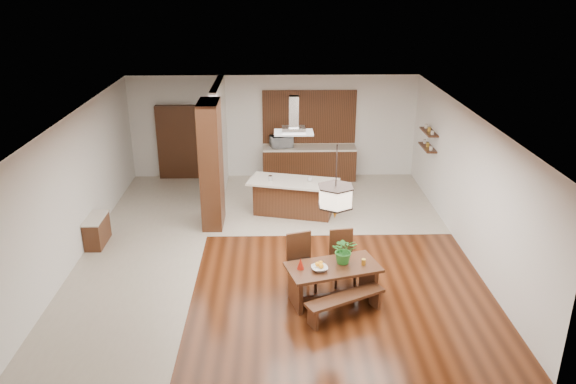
{
  "coord_description": "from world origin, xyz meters",
  "views": [
    {
      "loc": [
        0.03,
        -10.82,
        5.49
      ],
      "look_at": [
        0.3,
        0.0,
        1.25
      ],
      "focal_mm": 35.0,
      "sensor_mm": 36.0,
      "label": 1
    }
  ],
  "objects_px": {
    "dining_table": "(333,275)",
    "dining_chair_right": "(343,258)",
    "microwave": "(281,141)",
    "dining_chair_left": "(302,264)",
    "pendant_lantern": "(336,182)",
    "island_cup": "(310,179)",
    "range_hood": "(294,115)",
    "fruit_bowl": "(319,268)",
    "dining_bench": "(345,306)",
    "foliage_plant": "(344,250)",
    "hallway_console": "(97,231)",
    "kitchen_island": "(293,197)"
  },
  "relations": [
    {
      "from": "dining_chair_right",
      "to": "pendant_lantern",
      "type": "relative_size",
      "value": 0.78
    },
    {
      "from": "hallway_console",
      "to": "kitchen_island",
      "type": "xyz_separation_m",
      "value": [
        4.28,
        1.52,
        0.13
      ]
    },
    {
      "from": "hallway_console",
      "to": "range_hood",
      "type": "xyz_separation_m",
      "value": [
        4.28,
        1.52,
        2.15
      ]
    },
    {
      "from": "hallway_console",
      "to": "dining_table",
      "type": "distance_m",
      "value": 5.39
    },
    {
      "from": "microwave",
      "to": "hallway_console",
      "type": "bearing_deg",
      "value": -153.35
    },
    {
      "from": "microwave",
      "to": "dining_chair_left",
      "type": "bearing_deg",
      "value": -105.42
    },
    {
      "from": "dining_chair_left",
      "to": "pendant_lantern",
      "type": "distance_m",
      "value": 1.83
    },
    {
      "from": "dining_chair_right",
      "to": "foliage_plant",
      "type": "relative_size",
      "value": 2.06
    },
    {
      "from": "dining_table",
      "to": "fruit_bowl",
      "type": "bearing_deg",
      "value": -151.18
    },
    {
      "from": "hallway_console",
      "to": "range_hood",
      "type": "relative_size",
      "value": 0.98
    },
    {
      "from": "kitchen_island",
      "to": "dining_chair_left",
      "type": "bearing_deg",
      "value": -74.64
    },
    {
      "from": "dining_table",
      "to": "range_hood",
      "type": "height_order",
      "value": "range_hood"
    },
    {
      "from": "fruit_bowl",
      "to": "microwave",
      "type": "xyz_separation_m",
      "value": [
        -0.58,
        6.49,
        0.4
      ]
    },
    {
      "from": "dining_bench",
      "to": "kitchen_island",
      "type": "distance_m",
      "value": 4.47
    },
    {
      "from": "fruit_bowl",
      "to": "pendant_lantern",
      "type": "bearing_deg",
      "value": 28.82
    },
    {
      "from": "pendant_lantern",
      "to": "foliage_plant",
      "type": "xyz_separation_m",
      "value": [
        0.2,
        0.12,
        -1.32
      ]
    },
    {
      "from": "dining_table",
      "to": "dining_chair_left",
      "type": "xyz_separation_m",
      "value": [
        -0.52,
        0.37,
        0.04
      ]
    },
    {
      "from": "island_cup",
      "to": "pendant_lantern",
      "type": "bearing_deg",
      "value": -87.15
    },
    {
      "from": "hallway_console",
      "to": "dining_bench",
      "type": "relative_size",
      "value": 0.61
    },
    {
      "from": "island_cup",
      "to": "dining_chair_right",
      "type": "bearing_deg",
      "value": -82.1
    },
    {
      "from": "dining_table",
      "to": "foliage_plant",
      "type": "relative_size",
      "value": 3.58
    },
    {
      "from": "pendant_lantern",
      "to": "island_cup",
      "type": "xyz_separation_m",
      "value": [
        -0.19,
        3.78,
        -1.33
      ]
    },
    {
      "from": "range_hood",
      "to": "microwave",
      "type": "distance_m",
      "value": 2.85
    },
    {
      "from": "hallway_console",
      "to": "kitchen_island",
      "type": "bearing_deg",
      "value": 19.53
    },
    {
      "from": "microwave",
      "to": "range_hood",
      "type": "bearing_deg",
      "value": -102.45
    },
    {
      "from": "dining_table",
      "to": "microwave",
      "type": "bearing_deg",
      "value": 97.43
    },
    {
      "from": "fruit_bowl",
      "to": "island_cup",
      "type": "height_order",
      "value": "island_cup"
    },
    {
      "from": "range_hood",
      "to": "dining_chair_left",
      "type": "bearing_deg",
      "value": -89.22
    },
    {
      "from": "island_cup",
      "to": "dining_table",
      "type": "bearing_deg",
      "value": -87.15
    },
    {
      "from": "hallway_console",
      "to": "kitchen_island",
      "type": "height_order",
      "value": "kitchen_island"
    },
    {
      "from": "dining_chair_right",
      "to": "range_hood",
      "type": "xyz_separation_m",
      "value": [
        -0.82,
        3.26,
        1.96
      ]
    },
    {
      "from": "pendant_lantern",
      "to": "dining_chair_left",
      "type": "bearing_deg",
      "value": 145.08
    },
    {
      "from": "dining_chair_left",
      "to": "microwave",
      "type": "relative_size",
      "value": 1.81
    },
    {
      "from": "dining_chair_left",
      "to": "fruit_bowl",
      "type": "relative_size",
      "value": 3.78
    },
    {
      "from": "kitchen_island",
      "to": "fruit_bowl",
      "type": "bearing_deg",
      "value": -70.85
    },
    {
      "from": "fruit_bowl",
      "to": "island_cup",
      "type": "distance_m",
      "value": 3.92
    },
    {
      "from": "pendant_lantern",
      "to": "microwave",
      "type": "height_order",
      "value": "pendant_lantern"
    },
    {
      "from": "dining_bench",
      "to": "foliage_plant",
      "type": "xyz_separation_m",
      "value": [
        0.04,
        0.68,
        0.72
      ]
    },
    {
      "from": "dining_chair_left",
      "to": "dining_chair_right",
      "type": "relative_size",
      "value": 1.04
    },
    {
      "from": "pendant_lantern",
      "to": "range_hood",
      "type": "relative_size",
      "value": 1.46
    },
    {
      "from": "dining_chair_right",
      "to": "microwave",
      "type": "relative_size",
      "value": 1.74
    },
    {
      "from": "dining_chair_right",
      "to": "foliage_plant",
      "type": "xyz_separation_m",
      "value": [
        -0.05,
        -0.46,
        0.41
      ]
    },
    {
      "from": "range_hood",
      "to": "hallway_console",
      "type": "bearing_deg",
      "value": -160.43
    },
    {
      "from": "pendant_lantern",
      "to": "foliage_plant",
      "type": "distance_m",
      "value": 1.35
    },
    {
      "from": "pendant_lantern",
      "to": "microwave",
      "type": "xyz_separation_m",
      "value": [
        -0.83,
        6.35,
        -1.13
      ]
    },
    {
      "from": "dining_chair_left",
      "to": "pendant_lantern",
      "type": "relative_size",
      "value": 0.81
    },
    {
      "from": "dining_table",
      "to": "dining_chair_right",
      "type": "distance_m",
      "value": 0.64
    },
    {
      "from": "dining_table",
      "to": "range_hood",
      "type": "xyz_separation_m",
      "value": [
        -0.57,
        3.85,
        1.97
      ]
    },
    {
      "from": "dining_chair_left",
      "to": "fruit_bowl",
      "type": "bearing_deg",
      "value": -78.53
    },
    {
      "from": "kitchen_island",
      "to": "range_hood",
      "type": "bearing_deg",
      "value": 104.59
    }
  ]
}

